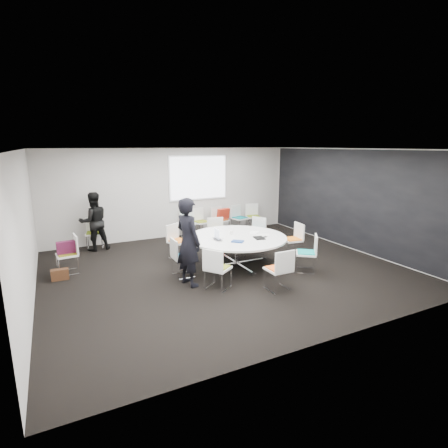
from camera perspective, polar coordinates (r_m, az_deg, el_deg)
name	(u,v)px	position (r m, az deg, el deg)	size (l,w,h in m)	color
room_shell	(228,211)	(8.06, 0.60, 2.13)	(8.08, 7.08, 2.88)	black
conference_table	(237,243)	(8.48, 2.11, -3.18)	(2.39, 2.39, 0.73)	silver
projection_screen	(198,178)	(11.41, -4.19, 7.53)	(1.90, 0.03, 1.35)	white
chair_ring_a	(292,246)	(9.44, 11.07, -3.53)	(0.49, 0.50, 0.88)	silver
chair_ring_b	(255,239)	(9.97, 5.15, -2.46)	(0.61, 0.62, 0.88)	silver
chair_ring_c	(217,240)	(9.86, -1.19, -2.59)	(0.54, 0.53, 0.88)	silver
chair_ring_d	(178,248)	(9.20, -7.45, -3.84)	(0.62, 0.62, 0.88)	silver
chair_ring_e	(183,264)	(7.92, -6.75, -6.58)	(0.45, 0.46, 0.88)	silver
chair_ring_f	(218,276)	(7.20, -1.06, -8.52)	(0.63, 0.64, 0.88)	silver
chair_ring_g	(278,277)	(7.22, 8.88, -8.61)	(0.46, 0.45, 0.88)	silver
chair_ring_h	(306,260)	(8.38, 13.28, -5.76)	(0.63, 0.64, 0.88)	silver
chair_back_a	(188,229)	(11.21, -5.94, -0.76)	(0.55, 0.54, 0.88)	silver
chair_back_b	(201,227)	(11.37, -3.78, -0.52)	(0.54, 0.53, 0.88)	silver
chair_back_c	(220,225)	(11.63, -0.63, -0.20)	(0.57, 0.56, 0.88)	silver
chair_back_d	(239,223)	(11.95, 2.55, 0.15)	(0.56, 0.55, 0.88)	silver
chair_back_e	(253,222)	(12.23, 4.79, 0.40)	(0.56, 0.55, 0.88)	silver
chair_spare_left	(68,262)	(8.81, -24.06, -5.62)	(0.49, 0.50, 0.88)	silver
chair_person_back	(95,239)	(10.60, -20.34, -2.31)	(0.54, 0.53, 0.88)	silver
person_main	(188,242)	(7.25, -5.85, -2.96)	(0.68, 0.45, 1.86)	black
person_back	(94,222)	(10.31, -20.49, 0.38)	(0.80, 0.62, 1.64)	black
laptop	(219,239)	(8.16, -0.79, -2.48)	(0.31, 0.20, 0.02)	#333338
laptop_lid	(217,234)	(8.18, -1.19, -1.59)	(0.30, 0.02, 0.22)	silver
notebook_black	(259,238)	(8.31, 5.77, -2.28)	(0.22, 0.30, 0.02)	black
tablet_folio	(238,241)	(7.97, 2.24, -2.85)	(0.26, 0.20, 0.03)	navy
papers_right	(254,232)	(8.85, 4.97, -1.37)	(0.30, 0.21, 0.00)	white
papers_front	(263,235)	(8.66, 6.36, -1.72)	(0.30, 0.21, 0.00)	silver
cup	(231,233)	(8.61, 1.23, -1.44)	(0.08, 0.08, 0.09)	white
phone	(265,237)	(8.43, 6.65, -2.12)	(0.14, 0.07, 0.01)	black
maroon_bag	(66,247)	(8.72, -24.37, -3.48)	(0.40, 0.14, 0.28)	#541635
brown_bag	(60,275)	(8.51, -25.21, -7.47)	(0.36, 0.16, 0.24)	#462716
red_jacket	(223,214)	(11.34, -0.12, 1.66)	(0.44, 0.10, 0.35)	#A32414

